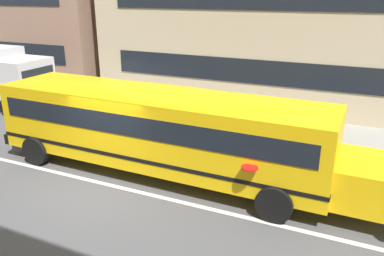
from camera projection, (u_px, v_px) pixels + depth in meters
ground_plane at (106, 184)px, 11.39m from camera, size 400.00×400.00×0.00m
sidewalk_far at (202, 116)px, 17.57m from camera, size 120.00×3.00×0.01m
lane_centreline at (106, 184)px, 11.39m from camera, size 110.00×0.16×0.01m
school_bus at (164, 125)px, 11.52m from camera, size 12.08×2.94×2.69m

